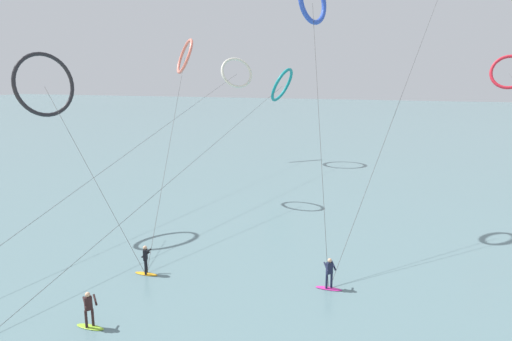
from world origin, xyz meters
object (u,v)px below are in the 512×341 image
(kite_teal, at_px, (282,85))
(kite_ivory, at_px, (236,73))
(kite_charcoal, at_px, (44,85))
(surfer_magenta, at_px, (329,276))
(surfer_amber, at_px, (146,262))
(surfer_lime, at_px, (89,312))
(kite_coral, at_px, (185,57))
(kite_cobalt, at_px, (313,1))
(kite_crimson, at_px, (510,72))

(kite_teal, xyz_separation_m, kite_ivory, (-6.33, 0.93, 1.47))
(kite_teal, relative_size, kite_charcoal, 3.62)
(kite_ivory, bearing_deg, surfer_magenta, -103.38)
(surfer_amber, relative_size, kite_ivory, 0.03)
(surfer_lime, distance_m, kite_charcoal, 17.48)
(surfer_lime, height_order, surfer_amber, same)
(surfer_lime, bearing_deg, kite_coral, -125.24)
(surfer_lime, bearing_deg, kite_charcoal, -93.65)
(kite_charcoal, xyz_separation_m, kite_ivory, (2.02, 31.19, 0.85))
(surfer_lime, bearing_deg, surfer_amber, -133.94)
(kite_ivory, bearing_deg, kite_teal, -49.48)
(surfer_magenta, height_order, kite_teal, kite_teal)
(surfer_lime, bearing_deg, surfer_magenta, 166.75)
(kite_cobalt, height_order, kite_ivory, kite_cobalt)
(kite_charcoal, bearing_deg, surfer_lime, -114.92)
(surfer_amber, relative_size, kite_cobalt, 0.10)
(kite_teal, height_order, kite_charcoal, kite_charcoal)
(surfer_magenta, relative_size, kite_charcoal, 0.14)
(surfer_lime, distance_m, kite_teal, 41.39)
(kite_crimson, bearing_deg, surfer_magenta, -102.39)
(surfer_lime, bearing_deg, kite_cobalt, -159.59)
(kite_cobalt, height_order, kite_charcoal, kite_cobalt)
(kite_coral, bearing_deg, kite_teal, 130.80)
(surfer_magenta, distance_m, kite_charcoal, 22.40)
(kite_teal, bearing_deg, kite_crimson, 86.94)
(kite_teal, bearing_deg, kite_cobalt, 25.81)
(kite_cobalt, bearing_deg, kite_ivory, 53.22)
(kite_teal, height_order, kite_crimson, kite_crimson)
(surfer_lime, relative_size, kite_coral, 0.10)
(kite_cobalt, distance_m, kite_crimson, 25.44)
(kite_teal, height_order, kite_coral, kite_coral)
(surfer_magenta, height_order, kite_coral, kite_coral)
(kite_coral, bearing_deg, kite_ivory, 148.82)
(surfer_magenta, distance_m, kite_crimson, 33.69)
(surfer_magenta, height_order, surfer_amber, same)
(surfer_amber, bearing_deg, kite_charcoal, 45.30)
(kite_crimson, bearing_deg, surfer_amber, -115.47)
(surfer_lime, xyz_separation_m, kite_ivory, (-8.59, 41.28, 10.41))
(surfer_magenta, bearing_deg, kite_cobalt, -108.10)
(surfer_magenta, distance_m, kite_coral, 23.46)
(surfer_magenta, xyz_separation_m, kite_ivory, (-18.01, 34.23, 10.41))
(surfer_lime, xyz_separation_m, kite_charcoal, (-10.60, 10.09, 9.56))
(surfer_magenta, height_order, kite_cobalt, kite_cobalt)
(surfer_lime, xyz_separation_m, kite_teal, (-2.26, 40.35, 8.94))
(surfer_magenta, bearing_deg, kite_crimson, -149.32)
(surfer_amber, height_order, kite_charcoal, kite_charcoal)
(kite_ivory, bearing_deg, surfer_lime, -119.38)
(kite_cobalt, xyz_separation_m, kite_charcoal, (-16.71, -7.12, -5.58))
(surfer_magenta, relative_size, surfer_amber, 1.00)
(surfer_magenta, bearing_deg, kite_ivory, -98.44)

